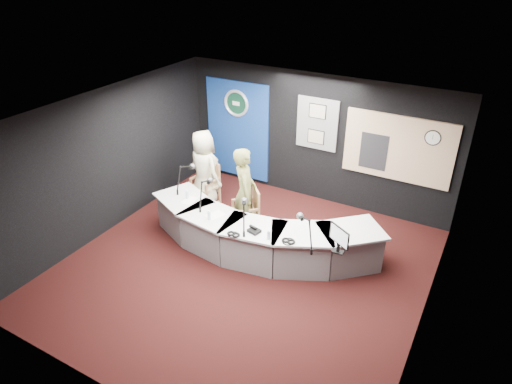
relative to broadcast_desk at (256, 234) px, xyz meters
The scene contains 33 objects.
ground 0.67m from the broadcast_desk, 84.81° to the right, with size 6.00×6.00×0.00m, color black.
ceiling 2.49m from the broadcast_desk, 84.81° to the right, with size 6.00×6.00×0.02m, color silver.
wall_back 2.66m from the broadcast_desk, 88.83° to the left, with size 6.00×0.02×2.80m, color black.
wall_front 3.70m from the broadcast_desk, 89.19° to the right, with size 6.00×0.02×2.80m, color black.
wall_left 3.17m from the broadcast_desk, 169.44° to the right, with size 0.02×6.00×2.80m, color black.
wall_right 3.26m from the broadcast_desk, 10.22° to the right, with size 0.02×6.00×2.80m, color black.
broadcast_desk is the anchor object (origin of this frame).
backdrop_panel 3.17m from the broadcast_desk, 127.40° to the left, with size 1.60×0.05×2.30m, color navy.
agency_seal 3.38m from the broadcast_desk, 127.86° to the left, with size 0.63×0.63×0.07m, color silver.
seal_center 3.38m from the broadcast_desk, 127.80° to the left, with size 0.48×0.48×0.01m, color #0E3424.
pinboard 2.79m from the broadcast_desk, 87.63° to the left, with size 0.90×0.04×1.10m, color slate.
framed_photo_upper 2.91m from the broadcast_desk, 87.60° to the left, with size 0.34×0.02×0.27m, color gray.
framed_photo_lower 2.63m from the broadcast_desk, 87.60° to the left, with size 0.34×0.02×0.27m, color gray.
booth_window_frame 3.24m from the broadcast_desk, 53.36° to the left, with size 2.12×0.06×1.32m, color tan.
booth_glow 3.23m from the broadcast_desk, 53.24° to the left, with size 2.00×0.02×1.20m, color beige.
equipment_rack 2.93m from the broadcast_desk, 60.54° to the left, with size 0.55×0.02×0.75m, color black.
wall_clock 3.71m from the broadcast_desk, 44.88° to the left, with size 0.28×0.28×0.01m, color white.
armchair_left 2.06m from the broadcast_desk, 151.69° to the left, with size 0.49×0.49×0.87m, color #A17349, non-canonical shape.
armchair_right 0.68m from the broadcast_desk, 138.35° to the left, with size 0.56×0.56×0.99m, color #A17349, non-canonical shape.
draped_jacket 2.25m from the broadcast_desk, 146.91° to the left, with size 0.50×0.10×0.70m, color slate.
person_man 2.11m from the broadcast_desk, 151.69° to the left, with size 0.84×0.55×1.72m, color beige.
person_woman 0.85m from the broadcast_desk, 138.35° to the left, with size 0.66×0.43×1.81m, color olive.
computer_monitor 1.81m from the broadcast_desk, 10.10° to the right, with size 0.41×0.02×0.28m, color black.
desk_phone 0.63m from the broadcast_desk, 65.52° to the right, with size 0.20×0.16×0.05m, color black.
headphones_near 1.02m from the broadcast_desk, 26.85° to the right, with size 0.24×0.24×0.04m, color black.
headphones_far 0.80m from the broadcast_desk, 94.63° to the right, with size 0.21×0.21×0.03m, color black.
paper_stack 1.46m from the broadcast_desk, behind, with size 0.22×0.31×0.00m, color white.
notepad 0.84m from the broadcast_desk, 155.46° to the right, with size 0.23×0.32×0.00m, color white.
boom_mic_a 1.92m from the broadcast_desk, behind, with size 0.19×0.74×0.60m, color black, non-canonical shape.
boom_mic_b 1.26m from the broadcast_desk, behind, with size 0.29×0.72×0.60m, color black, non-canonical shape.
boom_mic_c 0.78m from the broadcast_desk, 94.73° to the right, with size 0.43×0.66×0.60m, color black, non-canonical shape.
boom_mic_d 1.32m from the broadcast_desk, 16.74° to the right, with size 0.54×0.58×0.60m, color black, non-canonical shape.
water_bottles 0.55m from the broadcast_desk, 82.11° to the right, with size 3.11×0.51×0.18m, color silver, non-canonical shape.
Camera 1 is at (3.33, -5.52, 5.06)m, focal length 32.00 mm.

